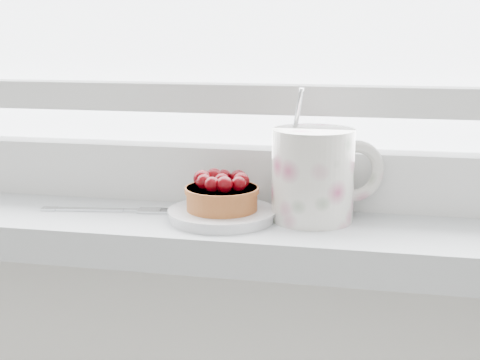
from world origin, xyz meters
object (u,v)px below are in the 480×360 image
(raspberry_tart, at_px, (222,193))
(floral_mug, at_px, (316,173))
(saucer, at_px, (222,215))
(fork, at_px, (112,210))

(raspberry_tart, height_order, floral_mug, floral_mug)
(saucer, height_order, floral_mug, floral_mug)
(raspberry_tart, distance_m, floral_mug, 0.11)
(floral_mug, xyz_separation_m, fork, (-0.24, -0.01, -0.05))
(floral_mug, bearing_deg, saucer, -167.83)
(raspberry_tart, xyz_separation_m, floral_mug, (0.10, 0.02, 0.02))
(raspberry_tart, relative_size, fork, 0.49)
(saucer, distance_m, fork, 0.14)
(saucer, relative_size, fork, 0.72)
(raspberry_tart, bearing_deg, fork, 176.49)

